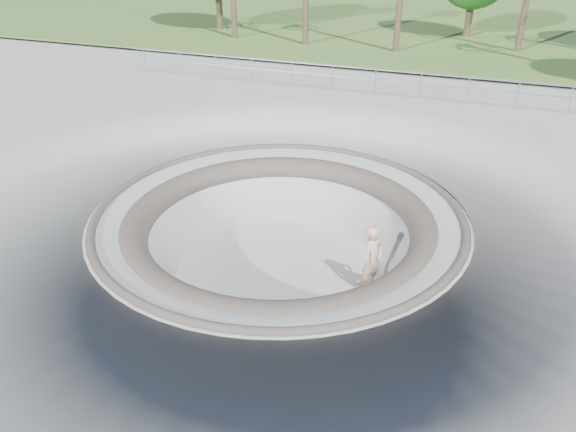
# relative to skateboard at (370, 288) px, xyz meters

# --- Properties ---
(ground) EXTENTS (180.00, 180.00, 0.00)m
(ground) POSITION_rel_skateboard_xyz_m (-2.70, 0.04, 1.84)
(ground) COLOR #ACACA7
(ground) RESTS_ON ground
(skate_bowl) EXTENTS (14.00, 14.00, 4.10)m
(skate_bowl) POSITION_rel_skateboard_xyz_m (-2.70, 0.04, 0.01)
(skate_bowl) COLOR #ACACA7
(skate_bowl) RESTS_ON ground
(grass_strip) EXTENTS (180.00, 36.00, 0.12)m
(grass_strip) POSITION_rel_skateboard_xyz_m (-2.70, 34.04, 2.06)
(grass_strip) COLOR #395E25
(grass_strip) RESTS_ON ground
(distant_hills) EXTENTS (103.20, 45.00, 28.60)m
(distant_hills) POSITION_rel_skateboard_xyz_m (1.08, 57.21, -5.18)
(distant_hills) COLOR brown
(distant_hills) RESTS_ON ground
(safety_railing) EXTENTS (25.00, 0.06, 1.03)m
(safety_railing) POSITION_rel_skateboard_xyz_m (-2.70, 12.04, 2.53)
(safety_railing) COLOR #989CA1
(safety_railing) RESTS_ON ground
(skateboard) EXTENTS (0.77, 0.48, 0.08)m
(skateboard) POSITION_rel_skateboard_xyz_m (0.00, 0.00, 0.00)
(skateboard) COLOR olive
(skateboard) RESTS_ON ground
(skater) EXTENTS (0.69, 0.81, 1.89)m
(skater) POSITION_rel_skateboard_xyz_m (-0.00, 0.00, 0.96)
(skater) COLOR #D7A78B
(skater) RESTS_ON skateboard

